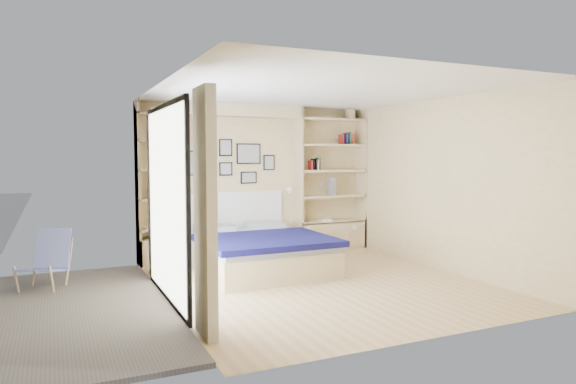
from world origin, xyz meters
name	(u,v)px	position (x,y,z in m)	size (l,w,h in m)	color
ground	(319,283)	(0.00, 0.00, 0.00)	(4.50, 4.50, 0.00)	#D5B57A
room_shell	(250,194)	(-0.39, 1.52, 1.08)	(4.50, 4.50, 4.50)	beige
bed	(257,251)	(-0.45, 1.06, 0.28)	(1.79, 2.29, 1.07)	#D4B88A
photo_gallery	(231,159)	(-0.45, 2.22, 1.60)	(1.48, 0.02, 0.82)	black
reading_lamps	(245,190)	(-0.30, 2.00, 1.10)	(1.92, 0.12, 0.15)	silver
shelf_decor	(317,155)	(1.07, 2.07, 1.67)	(3.55, 0.23, 2.03)	#A51E1E
deck	(8,319)	(-3.60, 0.00, 0.00)	(3.20, 4.00, 0.05)	#776757
deck_chair	(47,260)	(-3.24, 1.20, 0.36)	(0.70, 0.86, 0.75)	tan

